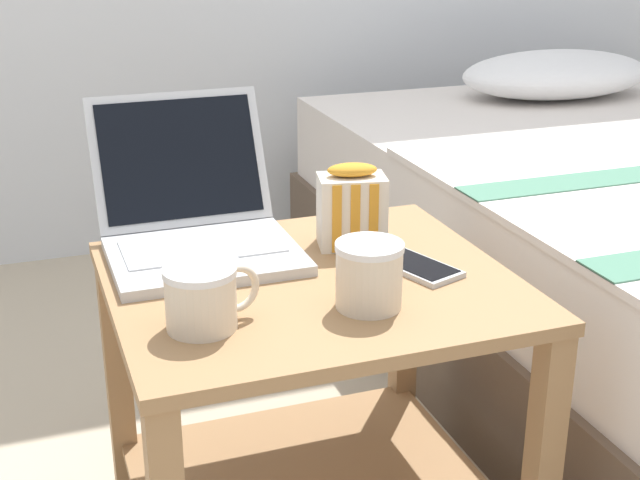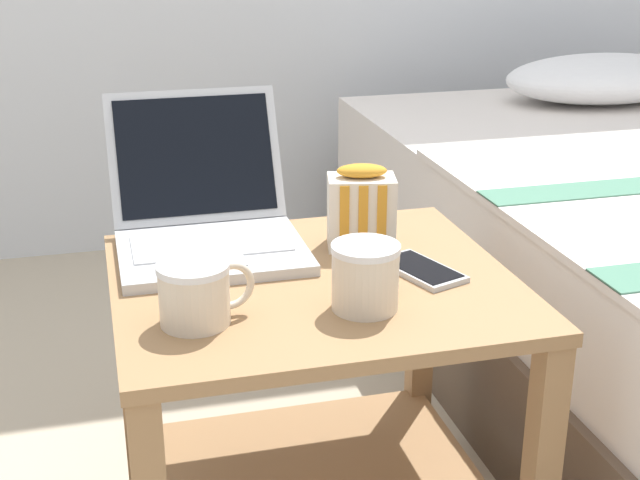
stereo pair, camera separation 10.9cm
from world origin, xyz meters
name	(u,v)px [view 2 (the right image)]	position (x,y,z in m)	size (l,w,h in m)	color
bedside_table	(314,383)	(0.00, 0.00, 0.34)	(0.63, 0.56, 0.53)	#997047
laptop	(207,219)	(-0.14, 0.19, 0.58)	(0.31, 0.36, 0.24)	#B7BABC
mug_front_left	(366,273)	(0.05, -0.12, 0.58)	(0.12, 0.11, 0.10)	beige
mug_front_right	(196,290)	(-0.20, -0.11, 0.58)	(0.14, 0.10, 0.09)	beige
snack_bag	(361,209)	(0.11, 0.11, 0.60)	(0.13, 0.10, 0.15)	silver
cell_phone	(421,270)	(0.17, -0.02, 0.53)	(0.12, 0.16, 0.01)	#B7BABC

